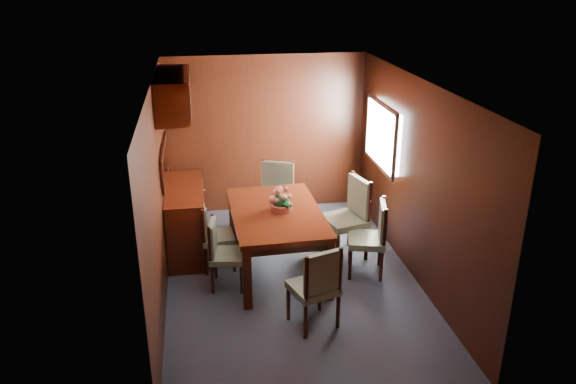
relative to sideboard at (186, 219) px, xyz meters
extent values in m
plane|color=#333946|center=(1.25, -1.00, -0.45)|extent=(4.50, 4.50, 0.00)
cube|color=black|center=(-0.25, -1.00, 0.75)|extent=(0.02, 4.50, 2.40)
cube|color=black|center=(2.75, -1.00, 0.75)|extent=(0.02, 4.50, 2.40)
cube|color=black|center=(1.25, 1.25, 0.75)|extent=(3.00, 0.02, 2.40)
cube|color=black|center=(1.25, -3.25, 0.75)|extent=(3.00, 0.02, 2.40)
cube|color=black|center=(1.25, -1.00, 1.95)|extent=(3.00, 4.50, 0.02)
cube|color=white|center=(2.73, 0.10, 1.00)|extent=(0.14, 1.10, 0.80)
cube|color=#B2B2B7|center=(2.66, 0.10, 1.00)|extent=(0.04, 1.20, 0.90)
cube|color=black|center=(-0.22, 0.00, 0.83)|extent=(0.03, 1.36, 0.41)
cube|color=silver|center=(-0.20, 0.00, 0.83)|extent=(0.01, 1.30, 0.35)
cube|color=#361106|center=(-0.05, 0.00, 1.68)|extent=(0.40, 1.40, 0.50)
cube|color=#361106|center=(0.00, 0.00, 0.00)|extent=(0.48, 1.40, 0.90)
cube|color=#361106|center=(0.66, -1.54, -0.08)|extent=(0.10, 0.10, 0.74)
cube|color=#361106|center=(1.60, -1.51, -0.08)|extent=(0.10, 0.10, 0.74)
cube|color=#361106|center=(0.62, 0.05, -0.08)|extent=(0.10, 0.10, 0.74)
cube|color=#361106|center=(1.56, 0.07, -0.08)|extent=(0.10, 0.10, 0.74)
cube|color=black|center=(1.11, -0.73, 0.24)|extent=(0.99, 1.62, 0.11)
cube|color=#361106|center=(1.11, -0.73, 0.33)|extent=(1.12, 1.75, 0.06)
cylinder|color=black|center=(0.34, -0.83, -0.28)|extent=(0.04, 0.04, 0.35)
cylinder|color=black|center=(0.29, -1.18, -0.28)|extent=(0.04, 0.04, 0.35)
cylinder|color=black|center=(0.67, -0.88, -0.28)|extent=(0.04, 0.04, 0.35)
cylinder|color=black|center=(0.62, -1.23, -0.28)|extent=(0.04, 0.04, 0.35)
cube|color=slate|center=(0.48, -1.03, -0.05)|extent=(0.45, 0.46, 0.07)
cylinder|color=black|center=(0.33, -0.83, 0.18)|extent=(0.04, 0.04, 0.46)
cylinder|color=black|center=(0.28, -1.18, 0.18)|extent=(0.04, 0.04, 0.46)
cube|color=slate|center=(0.32, -1.00, 0.20)|extent=(0.11, 0.38, 0.39)
cylinder|color=black|center=(0.20, -0.37, -0.27)|extent=(0.04, 0.04, 0.36)
cylinder|color=black|center=(0.23, -0.73, -0.27)|extent=(0.04, 0.04, 0.36)
cylinder|color=black|center=(0.54, -0.34, -0.27)|extent=(0.04, 0.04, 0.36)
cylinder|color=black|center=(0.58, -0.70, -0.27)|extent=(0.04, 0.04, 0.36)
cube|color=slate|center=(0.39, -0.54, -0.04)|extent=(0.44, 0.46, 0.07)
cylinder|color=black|center=(0.19, -0.37, 0.20)|extent=(0.04, 0.04, 0.48)
cylinder|color=black|center=(0.22, -0.73, 0.20)|extent=(0.04, 0.04, 0.48)
cube|color=slate|center=(0.22, -0.55, 0.22)|extent=(0.09, 0.39, 0.40)
cylinder|color=black|center=(2.31, -1.23, -0.26)|extent=(0.04, 0.04, 0.39)
cylinder|color=black|center=(2.42, -0.85, -0.26)|extent=(0.04, 0.04, 0.39)
cylinder|color=black|center=(1.95, -1.13, -0.26)|extent=(0.04, 0.04, 0.39)
cylinder|color=black|center=(2.06, -0.75, -0.26)|extent=(0.04, 0.04, 0.39)
cube|color=slate|center=(2.18, -0.99, 0.00)|extent=(0.54, 0.55, 0.08)
cylinder|color=black|center=(2.32, -1.23, 0.25)|extent=(0.04, 0.04, 0.51)
cylinder|color=black|center=(2.43, -0.85, 0.25)|extent=(0.04, 0.04, 0.51)
cube|color=slate|center=(2.36, -1.03, 0.27)|extent=(0.17, 0.42, 0.44)
cylinder|color=black|center=(2.29, -0.67, -0.23)|extent=(0.05, 0.05, 0.44)
cylinder|color=black|center=(2.18, -0.24, -0.23)|extent=(0.05, 0.05, 0.44)
cylinder|color=black|center=(1.88, -0.78, -0.23)|extent=(0.05, 0.05, 0.44)
cylinder|color=black|center=(1.77, -0.35, -0.23)|extent=(0.05, 0.05, 0.44)
cube|color=slate|center=(2.03, -0.51, 0.05)|extent=(0.61, 0.62, 0.09)
cylinder|color=black|center=(2.31, -0.67, 0.34)|extent=(0.05, 0.05, 0.58)
cylinder|color=black|center=(2.19, -0.24, 0.34)|extent=(0.05, 0.05, 0.58)
cube|color=slate|center=(2.23, -0.46, 0.37)|extent=(0.18, 0.47, 0.49)
cylinder|color=black|center=(1.19, -2.19, -0.26)|extent=(0.04, 0.04, 0.38)
cylinder|color=black|center=(1.56, -2.07, -0.26)|extent=(0.04, 0.04, 0.38)
cylinder|color=black|center=(1.07, -1.84, -0.26)|extent=(0.04, 0.04, 0.38)
cylinder|color=black|center=(1.45, -1.72, -0.26)|extent=(0.04, 0.04, 0.38)
cube|color=slate|center=(1.32, -1.96, -0.01)|extent=(0.57, 0.55, 0.08)
cylinder|color=black|center=(1.19, -2.20, 0.25)|extent=(0.04, 0.04, 0.51)
cylinder|color=black|center=(1.57, -2.08, 0.25)|extent=(0.04, 0.04, 0.51)
cube|color=slate|center=(1.37, -2.12, 0.27)|extent=(0.41, 0.19, 0.43)
cylinder|color=black|center=(1.51, 0.38, -0.24)|extent=(0.05, 0.05, 0.42)
cylinder|color=black|center=(1.10, 0.53, -0.24)|extent=(0.05, 0.05, 0.42)
cylinder|color=black|center=(1.36, -0.01, -0.24)|extent=(0.05, 0.05, 0.42)
cylinder|color=black|center=(0.96, 0.14, -0.24)|extent=(0.05, 0.05, 0.42)
cube|color=slate|center=(1.23, 0.26, 0.04)|extent=(0.64, 0.62, 0.09)
cylinder|color=black|center=(1.51, 0.39, 0.32)|extent=(0.05, 0.05, 0.56)
cylinder|color=black|center=(1.11, 0.54, 0.32)|extent=(0.05, 0.05, 0.56)
cube|color=slate|center=(1.30, 0.44, 0.34)|extent=(0.45, 0.22, 0.48)
cylinder|color=#BC4839|center=(1.17, -0.73, 0.40)|extent=(0.27, 0.27, 0.08)
sphere|color=#154117|center=(1.17, -0.73, 0.46)|extent=(0.21, 0.21, 0.21)
camera|label=1|loc=(0.23, -6.92, 3.11)|focal=35.00mm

